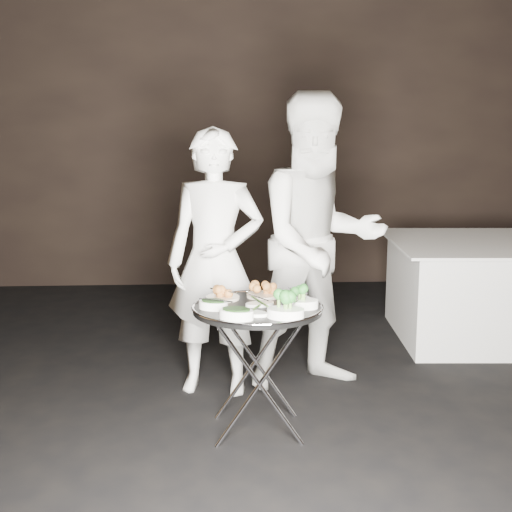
{
  "coord_description": "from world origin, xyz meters",
  "views": [
    {
      "loc": [
        -0.11,
        -3.73,
        1.68
      ],
      "look_at": [
        0.1,
        0.08,
        0.95
      ],
      "focal_mm": 50.0,
      "sensor_mm": 36.0,
      "label": 1
    }
  ],
  "objects": [
    {
      "name": "asparagus_plate_a",
      "position": [
        0.12,
        -0.06,
        0.72
      ],
      "size": [
        0.18,
        0.13,
        0.03
      ],
      "rotation": [
        0.0,
        0.0,
        0.32
      ],
      "color": "white",
      "rests_on": "serving_tray"
    },
    {
      "name": "broccoli_bowl_b",
      "position": [
        0.23,
        -0.3,
        0.74
      ],
      "size": [
        0.22,
        0.18,
        0.08
      ],
      "rotation": [
        0.0,
        0.0,
        -0.25
      ],
      "color": "white",
      "rests_on": "serving_tray"
    },
    {
      "name": "tray_stand",
      "position": [
        0.1,
        -0.07,
        0.39
      ],
      "size": [
        0.47,
        0.4,
        0.69
      ],
      "rotation": [
        0.0,
        0.0,
        -0.0
      ],
      "color": "silver",
      "rests_on": "floor"
    },
    {
      "name": "serving_tray",
      "position": [
        0.1,
        -0.07,
        0.7
      ],
      "size": [
        0.7,
        0.7,
        0.04
      ],
      "color": "black",
      "rests_on": "tray_stand"
    },
    {
      "name": "waiter_right",
      "position": [
        0.53,
        0.61,
        0.93
      ],
      "size": [
        1.06,
        0.93,
        1.85
      ],
      "primitive_type": "imported",
      "rotation": [
        0.0,
        0.0,
        0.29
      ],
      "color": "white",
      "rests_on": "floor"
    },
    {
      "name": "potato_plate_b",
      "position": [
        0.15,
        0.14,
        0.74
      ],
      "size": [
        0.19,
        0.19,
        0.07
      ],
      "rotation": [
        0.0,
        0.0,
        -0.16
      ],
      "color": "beige",
      "rests_on": "serving_tray"
    },
    {
      "name": "waiter_left",
      "position": [
        -0.12,
        0.56,
        0.82
      ],
      "size": [
        0.66,
        0.5,
        1.64
      ],
      "primitive_type": "imported",
      "rotation": [
        0.0,
        0.0,
        -0.19
      ],
      "color": "white",
      "rests_on": "floor"
    },
    {
      "name": "broccoli_bowl_a",
      "position": [
        0.33,
        -0.11,
        0.74
      ],
      "size": [
        0.19,
        0.15,
        0.07
      ],
      "rotation": [
        0.0,
        0.0,
        -0.15
      ],
      "color": "white",
      "rests_on": "serving_tray"
    },
    {
      "name": "asparagus_plate_b",
      "position": [
        0.07,
        -0.24,
        0.72
      ],
      "size": [
        0.19,
        0.16,
        0.03
      ],
      "rotation": [
        0.0,
        0.0,
        -0.45
      ],
      "color": "white",
      "rests_on": "serving_tray"
    },
    {
      "name": "wall_back",
      "position": [
        0.0,
        3.52,
        1.5
      ],
      "size": [
        6.0,
        0.05,
        3.0
      ],
      "primitive_type": "cube",
      "color": "black",
      "rests_on": "floor"
    },
    {
      "name": "dining_table",
      "position": [
        1.9,
        1.53,
        0.39
      ],
      "size": [
        1.34,
        1.34,
        0.77
      ],
      "rotation": [
        0.0,
        0.0,
        -0.05
      ],
      "color": "silver",
      "rests_on": "floor"
    },
    {
      "name": "spinach_bowl_b",
      "position": [
        -0.01,
        -0.31,
        0.74
      ],
      "size": [
        0.21,
        0.17,
        0.07
      ],
      "rotation": [
        0.0,
        0.0,
        -0.38
      ],
      "color": "white",
      "rests_on": "serving_tray"
    },
    {
      "name": "serving_utensils",
      "position": [
        0.12,
        -0.0,
        0.76
      ],
      "size": [
        0.58,
        0.44,
        0.01
      ],
      "color": "silver",
      "rests_on": "serving_tray"
    },
    {
      "name": "potato_plate_a",
      "position": [
        -0.08,
        0.09,
        0.73
      ],
      "size": [
        0.18,
        0.18,
        0.07
      ],
      "rotation": [
        0.0,
        0.0,
        0.05
      ],
      "color": "beige",
      "rests_on": "serving_tray"
    },
    {
      "name": "spinach_bowl_a",
      "position": [
        -0.13,
        -0.11,
        0.74
      ],
      "size": [
        0.18,
        0.15,
        0.06
      ],
      "rotation": [
        0.0,
        0.0,
        -0.39
      ],
      "color": "white",
      "rests_on": "serving_tray"
    },
    {
      "name": "floor",
      "position": [
        0.0,
        0.0,
        -0.03
      ],
      "size": [
        6.0,
        7.0,
        0.05
      ],
      "primitive_type": "cube",
      "color": "black",
      "rests_on": "ground"
    },
    {
      "name": "greens_bowl",
      "position": [
        0.33,
        0.06,
        0.74
      ],
      "size": [
        0.12,
        0.12,
        0.07
      ],
      "rotation": [
        0.0,
        0.0,
        -0.28
      ],
      "color": "white",
      "rests_on": "serving_tray"
    }
  ]
}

